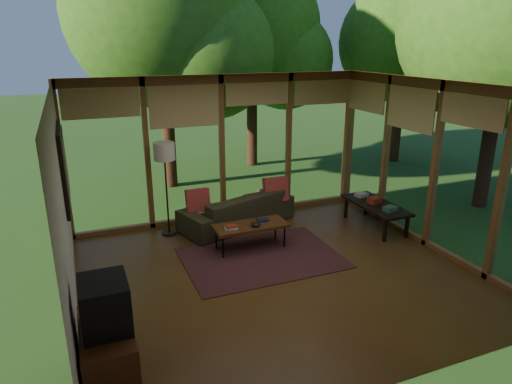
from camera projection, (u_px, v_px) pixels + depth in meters
name	position (u px, v px, depth m)	size (l,w,h in m)	color
floor	(277.00, 274.00, 6.70)	(5.50, 5.50, 0.00)	brown
ceiling	(280.00, 86.00, 5.85)	(5.50, 5.50, 0.00)	white
wall_left	(63.00, 213.00, 5.29)	(0.04, 5.00, 2.70)	beige
wall_front	(396.00, 264.00, 4.08)	(5.50, 0.04, 2.70)	beige
window_wall_back	(222.00, 149.00, 8.47)	(5.50, 0.12, 2.70)	brown
window_wall_right	(435.00, 167.00, 7.26)	(0.12, 5.00, 2.70)	brown
exterior_lawn	(385.00, 136.00, 16.60)	(40.00, 40.00, 0.00)	#2A551F
tree_nw	(161.00, 12.00, 9.68)	(4.09, 4.09, 5.90)	#3A2115
tree_ne	(251.00, 29.00, 11.66)	(3.56, 3.56, 5.35)	#3A2115
tree_se	(505.00, 22.00, 8.37)	(3.92, 3.92, 5.56)	#3A2115
tree_far	(399.00, 43.00, 12.08)	(3.19, 3.19, 4.83)	#3A2115
rug	(262.00, 257.00, 7.19)	(2.41, 1.71, 0.01)	maroon
sofa	(237.00, 209.00, 8.40)	(2.14, 0.84, 0.63)	#36301B
pillow_left	(198.00, 201.00, 8.00)	(0.41, 0.14, 0.41)	maroon
pillow_right	(276.00, 190.00, 8.53)	(0.46, 0.15, 0.46)	maroon
ct_book_lower	(231.00, 228.00, 7.22)	(0.20, 0.15, 0.03)	#AFA79E
ct_book_upper	(231.00, 226.00, 7.21)	(0.17, 0.13, 0.03)	maroon
ct_book_side	(263.00, 220.00, 7.55)	(0.19, 0.14, 0.03)	black
ct_bowl	(256.00, 224.00, 7.31)	(0.16, 0.16, 0.07)	black
media_cabinet	(108.00, 353.00, 4.53)	(0.50, 1.00, 0.60)	#562E17
television	(105.00, 304.00, 4.36)	(0.45, 0.55, 0.50)	black
console_book_a	(390.00, 209.00, 7.89)	(0.22, 0.16, 0.08)	#325848
console_book_b	(374.00, 200.00, 8.28)	(0.23, 0.17, 0.10)	maroon
console_book_c	(362.00, 195.00, 8.64)	(0.23, 0.17, 0.06)	#AFA79E
floor_lamp	(164.00, 157.00, 7.66)	(0.36, 0.36, 1.65)	black
coffee_table	(250.00, 226.00, 7.40)	(1.20, 0.50, 0.43)	#562E17
side_console	(376.00, 206.00, 8.26)	(0.60, 1.40, 0.46)	black
wall_painting	(64.00, 167.00, 6.47)	(0.06, 1.35, 1.15)	black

